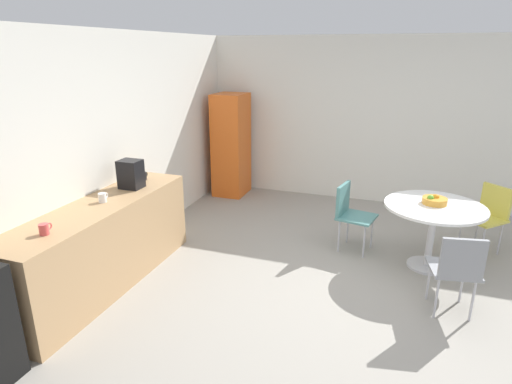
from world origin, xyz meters
The scene contains 14 objects.
ground_plane centered at (0.00, 0.00, 0.00)m, with size 6.00×6.00×0.00m, color #9E998E.
wall_back centered at (0.00, 3.00, 1.30)m, with size 6.00×0.10×2.60m, color white.
wall_side_right centered at (3.00, 0.00, 1.30)m, with size 0.10×6.00×2.60m, color white.
counter_block centered at (-0.70, 2.65, 0.45)m, with size 2.41×0.60×0.90m, color tan.
locker_cabinet centered at (2.55, 2.55, 0.85)m, with size 0.60×0.50×1.70m, color orange.
round_table centered at (0.83, -0.59, 0.61)m, with size 1.08×1.08×0.76m.
chair_yellow centered at (1.52, -1.26, 0.52)m, with size 0.59×0.59×0.83m.
chair_teal centered at (1.02, 0.35, 0.52)m, with size 0.50×0.50×0.83m.
chair_gray centered at (-0.11, -0.77, 0.52)m, with size 0.49×0.49×0.83m.
fruit_bowl centered at (0.88, -0.58, 0.80)m, with size 0.26×0.26×0.11m.
mug_white centered at (-0.62, 2.65, 0.95)m, with size 0.13×0.08×0.09m.
mug_green centered at (-1.45, 2.59, 0.95)m, with size 0.13×0.08×0.09m.
mug_red centered at (0.19, 2.70, 0.95)m, with size 0.13×0.08×0.09m.
coffee_maker centered at (-0.12, 2.65, 1.06)m, with size 0.20×0.24×0.32m, color black.
Camera 1 is at (-3.97, -0.19, 2.39)m, focal length 29.93 mm.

